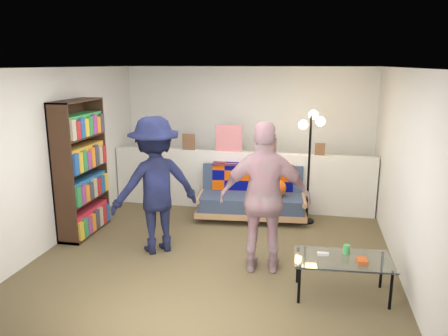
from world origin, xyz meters
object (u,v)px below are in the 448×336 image
floor_lamp (311,144)px  person_left (155,185)px  person_right (265,198)px  bookshelf (81,173)px  coffee_table (343,261)px  futon_sofa (253,197)px

floor_lamp → person_left: bearing=-142.5°
person_right → bookshelf: bearing=-18.8°
person_right → coffee_table: bearing=150.0°
futon_sofa → person_right: person_right is taller
coffee_table → floor_lamp: size_ratio=0.60×
bookshelf → person_left: bookshelf is taller
coffee_table → person_left: size_ratio=0.59×
coffee_table → bookshelf: bearing=163.1°
person_left → bookshelf: bearing=-54.1°
bookshelf → coffee_table: (3.64, -1.10, -0.51)m
futon_sofa → floor_lamp: bearing=-0.9°
coffee_table → person_right: 1.11m
bookshelf → coffee_table: bookshelf is taller
bookshelf → coffee_table: size_ratio=1.85×
coffee_table → person_right: (-0.90, 0.42, 0.51)m
person_left → coffee_table: bearing=125.3°
futon_sofa → floor_lamp: floor_lamp is taller
futon_sofa → person_left: 1.94m
floor_lamp → futon_sofa: bearing=179.1°
coffee_table → person_left: (-2.37, 0.73, 0.50)m
futon_sofa → floor_lamp: size_ratio=1.02×
person_right → futon_sofa: bearing=-82.6°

